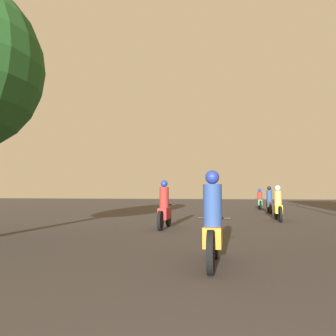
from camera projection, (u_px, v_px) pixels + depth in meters
name	position (u px, v px, depth m)	size (l,w,h in m)	color
motorcycle_orange	(213.00, 227.00, 5.61)	(0.60, 1.94, 1.63)	black
motorcycle_red	(164.00, 209.00, 11.34)	(0.60, 2.02, 1.67)	black
motorcycle_yellow	(278.00, 207.00, 14.30)	(0.60, 2.12, 1.55)	black
motorcycle_black	(269.00, 202.00, 19.32)	(0.60, 1.89, 1.60)	black
motorcycle_green	(260.00, 201.00, 23.41)	(0.60, 1.93, 1.52)	black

